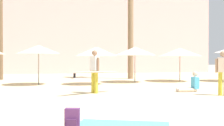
{
  "coord_description": "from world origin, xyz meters",
  "views": [
    {
      "loc": [
        -1.43,
        -4.66,
        1.44
      ],
      "look_at": [
        0.65,
        4.83,
        1.3
      ],
      "focal_mm": 47.75,
      "sensor_mm": 36.0,
      "label": 1
    }
  ],
  "objects_px": {
    "cafe_umbrella_1": "(38,50)",
    "cafe_umbrella_6": "(96,51)",
    "backpack": "(72,119)",
    "person_far_left": "(191,84)",
    "beach_towel": "(123,125)",
    "person_near_right": "(95,70)",
    "cafe_umbrella_0": "(180,52)",
    "cafe_umbrella_4": "(135,51)",
    "person_mid_right": "(223,71)"
  },
  "relations": [
    {
      "from": "backpack",
      "to": "person_mid_right",
      "type": "height_order",
      "value": "person_mid_right"
    },
    {
      "from": "cafe_umbrella_4",
      "to": "person_mid_right",
      "type": "bearing_deg",
      "value": -78.17
    },
    {
      "from": "cafe_umbrella_4",
      "to": "person_far_left",
      "type": "xyz_separation_m",
      "value": [
        0.95,
        -5.47,
        -1.6
      ]
    },
    {
      "from": "cafe_umbrella_1",
      "to": "beach_towel",
      "type": "distance_m",
      "value": 11.1
    },
    {
      "from": "cafe_umbrella_4",
      "to": "beach_towel",
      "type": "height_order",
      "value": "cafe_umbrella_4"
    },
    {
      "from": "person_near_right",
      "to": "person_far_left",
      "type": "xyz_separation_m",
      "value": [
        4.27,
        -0.16,
        -0.65
      ]
    },
    {
      "from": "cafe_umbrella_6",
      "to": "beach_towel",
      "type": "bearing_deg",
      "value": -96.19
    },
    {
      "from": "beach_towel",
      "to": "person_near_right",
      "type": "bearing_deg",
      "value": 86.58
    },
    {
      "from": "beach_towel",
      "to": "person_mid_right",
      "type": "xyz_separation_m",
      "value": [
        5.16,
        4.27,
        0.96
      ]
    },
    {
      "from": "cafe_umbrella_4",
      "to": "cafe_umbrella_0",
      "type": "bearing_deg",
      "value": 2.55
    },
    {
      "from": "person_mid_right",
      "to": "person_far_left",
      "type": "height_order",
      "value": "person_mid_right"
    },
    {
      "from": "cafe_umbrella_6",
      "to": "backpack",
      "type": "height_order",
      "value": "cafe_umbrella_6"
    },
    {
      "from": "person_mid_right",
      "to": "person_far_left",
      "type": "bearing_deg",
      "value": -138.07
    },
    {
      "from": "cafe_umbrella_6",
      "to": "person_near_right",
      "type": "xyz_separation_m",
      "value": [
        -0.76,
        -4.29,
        -0.89
      ]
    },
    {
      "from": "cafe_umbrella_0",
      "to": "person_near_right",
      "type": "relative_size",
      "value": 1.11
    },
    {
      "from": "beach_towel",
      "to": "person_far_left",
      "type": "xyz_separation_m",
      "value": [
        4.63,
        5.86,
        0.3
      ]
    },
    {
      "from": "cafe_umbrella_1",
      "to": "person_near_right",
      "type": "relative_size",
      "value": 0.97
    },
    {
      "from": "backpack",
      "to": "cafe_umbrella_4",
      "type": "bearing_deg",
      "value": 171.16
    },
    {
      "from": "backpack",
      "to": "person_far_left",
      "type": "height_order",
      "value": "person_far_left"
    },
    {
      "from": "cafe_umbrella_6",
      "to": "cafe_umbrella_4",
      "type": "bearing_deg",
      "value": 21.61
    },
    {
      "from": "cafe_umbrella_1",
      "to": "backpack",
      "type": "xyz_separation_m",
      "value": [
        0.96,
        -10.78,
        -1.75
      ]
    },
    {
      "from": "cafe_umbrella_0",
      "to": "cafe_umbrella_4",
      "type": "relative_size",
      "value": 1.08
    },
    {
      "from": "cafe_umbrella_1",
      "to": "person_near_right",
      "type": "bearing_deg",
      "value": -62.94
    },
    {
      "from": "cafe_umbrella_1",
      "to": "beach_towel",
      "type": "xyz_separation_m",
      "value": [
        2.05,
        -10.73,
        -1.95
      ]
    },
    {
      "from": "beach_towel",
      "to": "person_near_right",
      "type": "distance_m",
      "value": 6.11
    },
    {
      "from": "cafe_umbrella_1",
      "to": "cafe_umbrella_4",
      "type": "distance_m",
      "value": 5.76
    },
    {
      "from": "cafe_umbrella_4",
      "to": "cafe_umbrella_6",
      "type": "xyz_separation_m",
      "value": [
        -2.56,
        -1.01,
        -0.06
      ]
    },
    {
      "from": "cafe_umbrella_0",
      "to": "cafe_umbrella_1",
      "type": "distance_m",
      "value": 8.79
    },
    {
      "from": "cafe_umbrella_1",
      "to": "beach_towel",
      "type": "relative_size",
      "value": 1.2
    },
    {
      "from": "backpack",
      "to": "cafe_umbrella_0",
      "type": "bearing_deg",
      "value": 159.77
    },
    {
      "from": "cafe_umbrella_4",
      "to": "person_far_left",
      "type": "distance_m",
      "value": 5.78
    },
    {
      "from": "person_mid_right",
      "to": "beach_towel",
      "type": "bearing_deg",
      "value": -26.8
    },
    {
      "from": "beach_towel",
      "to": "person_near_right",
      "type": "relative_size",
      "value": 0.81
    },
    {
      "from": "cafe_umbrella_4",
      "to": "beach_towel",
      "type": "xyz_separation_m",
      "value": [
        -3.68,
        -11.33,
        -1.9
      ]
    },
    {
      "from": "cafe_umbrella_0",
      "to": "cafe_umbrella_6",
      "type": "xyz_separation_m",
      "value": [
        -5.6,
        -1.15,
        -0.02
      ]
    },
    {
      "from": "backpack",
      "to": "person_mid_right",
      "type": "relative_size",
      "value": 0.24
    },
    {
      "from": "cafe_umbrella_6",
      "to": "person_mid_right",
      "type": "distance_m",
      "value": 7.32
    },
    {
      "from": "cafe_umbrella_0",
      "to": "person_mid_right",
      "type": "height_order",
      "value": "cafe_umbrella_0"
    },
    {
      "from": "cafe_umbrella_1",
      "to": "cafe_umbrella_4",
      "type": "bearing_deg",
      "value": 5.94
    },
    {
      "from": "cafe_umbrella_4",
      "to": "person_mid_right",
      "type": "height_order",
      "value": "cafe_umbrella_4"
    },
    {
      "from": "cafe_umbrella_0",
      "to": "cafe_umbrella_4",
      "type": "distance_m",
      "value": 3.04
    },
    {
      "from": "cafe_umbrella_4",
      "to": "backpack",
      "type": "xyz_separation_m",
      "value": [
        -4.76,
        -11.38,
        -1.71
      ]
    },
    {
      "from": "cafe_umbrella_1",
      "to": "person_far_left",
      "type": "xyz_separation_m",
      "value": [
        6.68,
        -4.87,
        -1.65
      ]
    },
    {
      "from": "person_far_left",
      "to": "cafe_umbrella_4",
      "type": "bearing_deg",
      "value": -78.24
    },
    {
      "from": "person_far_left",
      "to": "cafe_umbrella_0",
      "type": "bearing_deg",
      "value": -108.5
    },
    {
      "from": "cafe_umbrella_0",
      "to": "person_near_right",
      "type": "bearing_deg",
      "value": -139.44
    },
    {
      "from": "cafe_umbrella_6",
      "to": "person_far_left",
      "type": "relative_size",
      "value": 2.44
    },
    {
      "from": "cafe_umbrella_1",
      "to": "cafe_umbrella_6",
      "type": "bearing_deg",
      "value": -7.54
    },
    {
      "from": "cafe_umbrella_1",
      "to": "person_mid_right",
      "type": "height_order",
      "value": "cafe_umbrella_1"
    },
    {
      "from": "cafe_umbrella_1",
      "to": "backpack",
      "type": "relative_size",
      "value": 5.7
    }
  ]
}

